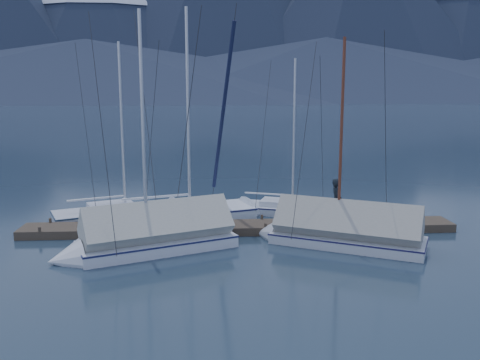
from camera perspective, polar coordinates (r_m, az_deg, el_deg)
name	(u,v)px	position (r m, az deg, el deg)	size (l,w,h in m)	color
ground	(243,246)	(19.53, 0.38, -7.41)	(1000.00, 1000.00, 0.00)	#162533
mountain_range	(213,16)	(392.62, -3.04, 17.87)	(877.00, 584.00, 150.50)	#475675
dock	(240,229)	(21.41, 0.00, -5.52)	(18.00, 1.50, 0.54)	#382D23
mooring_posts	(228,224)	(21.32, -1.35, -4.91)	(15.12, 1.52, 0.35)	#382D23
sailboat_open_left	(135,212)	(24.61, -11.68, -3.54)	(6.84, 4.30, 8.78)	silver
sailboat_open_mid	(201,214)	(23.66, -4.38, -3.84)	(8.10, 4.53, 10.33)	silver
sailboat_open_right	(301,212)	(24.42, 6.89, -3.54)	(6.27, 3.69, 8.01)	silver
sailboat_covered_near	(334,233)	(19.99, 10.54, -5.88)	(6.80, 4.81, 8.61)	silver
sailboat_covered_far	(143,240)	(19.03, -10.81, -6.61)	(6.99, 4.44, 9.45)	silver
person	(336,201)	(21.58, 10.78, -2.34)	(0.69, 0.46, 1.90)	black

